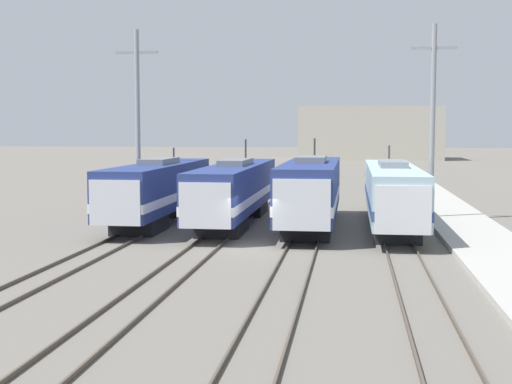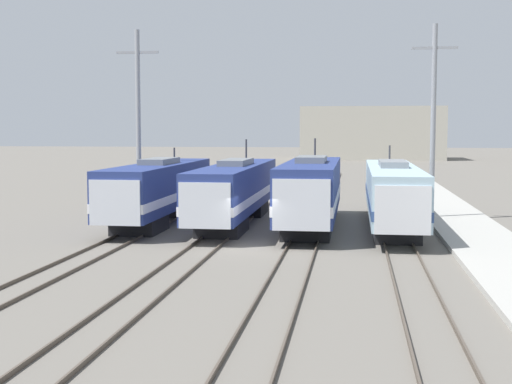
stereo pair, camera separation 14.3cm
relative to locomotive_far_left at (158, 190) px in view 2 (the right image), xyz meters
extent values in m
plane|color=#666059|center=(7.18, -8.22, -2.10)|extent=(400.00, 400.00, 0.00)
cube|color=#4C4238|center=(-0.72, -8.22, -2.02)|extent=(0.07, 120.00, 0.15)
cube|color=#4C4238|center=(0.72, -8.22, -2.02)|extent=(0.07, 120.00, 0.15)
cube|color=#4C4238|center=(4.07, -8.22, -2.02)|extent=(0.07, 120.00, 0.15)
cube|color=#4C4238|center=(5.51, -8.22, -2.02)|extent=(0.07, 120.00, 0.15)
cube|color=#4C4238|center=(8.86, -8.22, -2.02)|extent=(0.07, 120.00, 0.15)
cube|color=#4C4238|center=(10.29, -8.22, -2.02)|extent=(0.07, 120.00, 0.15)
cube|color=#4C4238|center=(13.65, -8.22, -2.02)|extent=(0.07, 120.00, 0.15)
cube|color=#4C4238|center=(15.08, -8.22, -2.02)|extent=(0.07, 120.00, 0.15)
cube|color=black|center=(0.00, -3.78, -1.62)|extent=(2.49, 3.72, 0.95)
cube|color=black|center=(0.00, 4.67, -1.62)|extent=(2.49, 3.72, 0.95)
cube|color=navy|center=(0.00, 0.45, 0.23)|extent=(2.92, 16.89, 2.76)
cube|color=silver|center=(0.00, 0.45, -0.32)|extent=(2.96, 16.93, 0.50)
cube|color=silver|center=(0.00, -7.22, 0.03)|extent=(2.69, 1.76, 2.35)
cube|color=black|center=(0.00, -8.02, 0.54)|extent=(2.29, 0.08, 0.66)
cube|color=slate|center=(0.00, 0.45, 1.79)|extent=(1.61, 4.22, 0.35)
cylinder|color=#38383D|center=(0.00, 4.16, 2.07)|extent=(0.12, 0.12, 0.92)
cube|color=black|center=(4.79, -3.78, -1.62)|extent=(2.42, 4.15, 0.95)
cube|color=black|center=(4.79, 5.64, -1.62)|extent=(2.42, 4.15, 0.95)
cube|color=navy|center=(4.79, 0.93, 0.21)|extent=(2.85, 18.85, 2.71)
cube|color=silver|center=(4.79, 0.93, -0.34)|extent=(2.89, 18.89, 0.49)
cube|color=silver|center=(4.79, -7.50, 0.00)|extent=(2.62, 2.19, 2.30)
cube|color=black|center=(4.79, -8.51, 0.51)|extent=(2.23, 0.08, 0.64)
cube|color=slate|center=(4.79, 0.93, 1.74)|extent=(1.57, 4.71, 0.35)
cylinder|color=#38383D|center=(4.79, 5.08, 2.33)|extent=(0.12, 0.12, 1.54)
cube|color=black|center=(9.58, -4.56, -1.62)|extent=(2.60, 3.54, 0.95)
cube|color=black|center=(9.58, 3.48, -1.62)|extent=(2.60, 3.54, 0.95)
cube|color=navy|center=(9.58, -0.54, 0.34)|extent=(3.06, 16.08, 2.97)
cube|color=silver|center=(9.58, -0.54, -0.26)|extent=(3.10, 16.12, 0.54)
cube|color=silver|center=(9.58, -7.62, 0.12)|extent=(2.82, 2.13, 2.53)
cube|color=black|center=(9.58, -8.60, 0.67)|extent=(2.39, 0.08, 0.71)
cube|color=slate|center=(9.58, -0.54, 2.00)|extent=(1.68, 4.02, 0.35)
cylinder|color=#38383D|center=(9.58, 3.00, 2.51)|extent=(0.12, 0.12, 1.37)
cube|color=#232326|center=(14.37, -4.45, -1.62)|extent=(2.42, 4.17, 0.95)
cube|color=#232326|center=(14.37, 5.03, -1.62)|extent=(2.42, 4.17, 0.95)
cube|color=#9EBCCC|center=(14.37, 0.29, 0.21)|extent=(2.84, 18.95, 2.71)
cube|color=navy|center=(14.37, 0.29, -0.34)|extent=(2.88, 18.99, 0.49)
cube|color=silver|center=(14.37, -8.11, 0.00)|extent=(2.62, 2.35, 2.30)
cube|color=black|center=(14.37, -9.21, 0.51)|extent=(2.22, 0.08, 0.64)
cube|color=gray|center=(14.37, 0.29, 1.74)|extent=(1.56, 4.74, 0.35)
cylinder|color=#38383D|center=(14.37, 4.46, 2.14)|extent=(0.12, 0.12, 1.16)
cylinder|color=gray|center=(-2.41, 3.93, 4.16)|extent=(0.33, 0.33, 12.51)
cube|color=gray|center=(-2.41, 3.93, 8.91)|extent=(2.89, 0.16, 0.16)
cylinder|color=gray|center=(17.05, 3.93, 4.16)|extent=(0.33, 0.33, 12.51)
cube|color=gray|center=(17.05, 3.93, 8.91)|extent=(2.89, 0.16, 0.16)
cube|color=#A8A59E|center=(18.70, -8.22, -1.97)|extent=(4.00, 120.00, 0.26)
cube|color=#B2AD9E|center=(15.35, 100.47, 3.03)|extent=(27.41, 15.02, 10.25)
camera|label=1|loc=(11.99, -42.85, 3.76)|focal=50.00mm
camera|label=2|loc=(12.13, -42.83, 3.76)|focal=50.00mm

